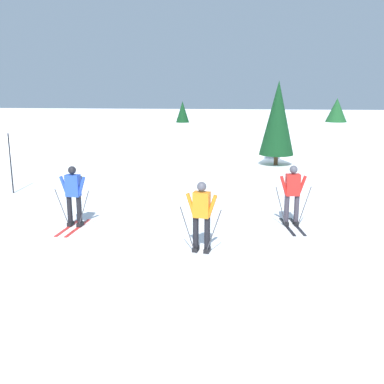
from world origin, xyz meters
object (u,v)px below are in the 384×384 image
at_px(skier_orange, 202,213).
at_px(trail_marker_pole, 11,164).
at_px(conifer_far_left, 336,120).
at_px(conifer_far_right, 183,122).
at_px(conifer_far_centre, 278,118).
at_px(skier_red, 292,192).
at_px(skier_blue, 74,193).

relative_size(skier_orange, trail_marker_pole, 0.79).
relative_size(conifer_far_left, conifer_far_right, 1.05).
bearing_deg(conifer_far_centre, skier_orange, -103.24).
xyz_separation_m(skier_red, conifer_far_left, (4.09, 13.91, 0.87)).
xyz_separation_m(skier_red, skier_blue, (-6.01, -0.61, -0.00)).
relative_size(skier_orange, skier_red, 1.00).
xyz_separation_m(skier_blue, conifer_far_left, (10.10, 14.52, 0.87)).
distance_m(conifer_far_left, conifer_far_centre, 5.62).
height_order(skier_red, conifer_far_centre, conifer_far_centre).
bearing_deg(skier_blue, skier_orange, -24.85).
distance_m(skier_red, skier_blue, 6.04).
height_order(trail_marker_pole, conifer_far_centre, conifer_far_centre).
bearing_deg(skier_red, skier_blue, -174.17).
distance_m(skier_orange, skier_red, 3.30).
bearing_deg(skier_red, conifer_far_right, 108.97).
bearing_deg(skier_red, conifer_far_left, 73.61).
distance_m(skier_blue, trail_marker_pole, 5.06).
bearing_deg(conifer_far_centre, conifer_far_left, 49.47).
relative_size(conifer_far_right, conifer_far_centre, 0.72).
bearing_deg(conifer_far_right, skier_orange, -82.25).
distance_m(skier_red, conifer_far_right, 13.64).
bearing_deg(trail_marker_pole, skier_red, -17.40).
xyz_separation_m(skier_red, trail_marker_pole, (-9.56, 3.00, 0.13)).
bearing_deg(conifer_far_left, trail_marker_pole, -141.36).
bearing_deg(skier_blue, conifer_far_left, 55.19).
bearing_deg(trail_marker_pole, skier_blue, -45.47).
xyz_separation_m(skier_orange, skier_red, (2.36, 2.30, 0.00)).
xyz_separation_m(conifer_far_left, conifer_far_right, (-8.52, -1.03, -0.09)).
distance_m(trail_marker_pole, conifer_far_centre, 12.07).
bearing_deg(conifer_far_right, conifer_far_left, 6.86).
distance_m(trail_marker_pole, conifer_far_right, 11.16).
bearing_deg(conifer_far_centre, trail_marker_pole, -146.39).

